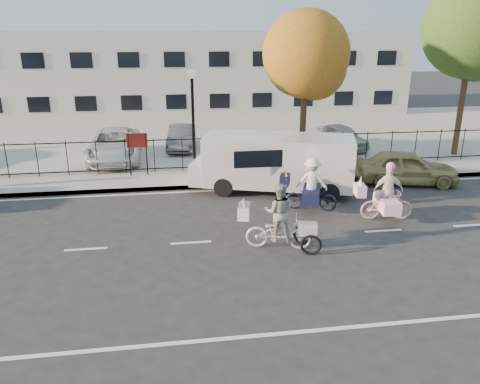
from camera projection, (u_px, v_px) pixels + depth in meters
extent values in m
plane|color=#333334|center=(191.00, 243.00, 13.79)|extent=(120.00, 120.00, 0.00)
cube|color=#A8A399|center=(185.00, 187.00, 18.50)|extent=(60.00, 0.10, 0.15)
cube|color=#A8A399|center=(184.00, 180.00, 19.48)|extent=(60.00, 2.20, 0.15)
cube|color=#A8A399|center=(179.00, 136.00, 27.82)|extent=(60.00, 15.60, 0.15)
cube|color=silver|center=(174.00, 72.00, 36.24)|extent=(34.00, 10.00, 6.00)
cylinder|color=black|center=(193.00, 127.00, 19.54)|extent=(0.12, 0.12, 4.00)
sphere|color=white|center=(192.00, 74.00, 18.84)|extent=(0.36, 0.36, 0.36)
cylinder|color=black|center=(130.00, 155.00, 19.52)|extent=(0.06, 0.06, 1.80)
cylinder|color=black|center=(147.00, 154.00, 19.61)|extent=(0.06, 0.06, 1.80)
cube|color=#59140F|center=(137.00, 140.00, 19.37)|extent=(0.85, 0.04, 0.60)
imported|color=white|center=(278.00, 232.00, 13.33)|extent=(1.97, 1.10, 0.98)
imported|color=white|center=(279.00, 212.00, 13.13)|extent=(0.97, 0.84, 1.71)
cube|color=white|center=(244.00, 211.00, 13.23)|extent=(0.47, 0.66, 0.39)
cone|color=white|center=(244.00, 201.00, 13.27)|extent=(0.15, 0.15, 0.20)
cone|color=white|center=(245.00, 204.00, 13.02)|extent=(0.15, 0.15, 0.20)
torus|color=black|center=(311.00, 245.00, 12.95)|extent=(0.61, 0.24, 0.61)
torus|color=black|center=(303.00, 234.00, 13.66)|extent=(0.61, 0.24, 0.61)
cube|color=white|center=(307.00, 228.00, 13.19)|extent=(0.62, 0.51, 0.27)
imported|color=beige|center=(387.00, 205.00, 15.37)|extent=(1.76, 0.73, 1.02)
imported|color=white|center=(388.00, 190.00, 15.20)|extent=(0.99, 0.53, 1.61)
cube|color=#FFC2DA|center=(360.00, 190.00, 15.20)|extent=(0.39, 0.60, 0.37)
cone|color=white|center=(361.00, 181.00, 15.10)|extent=(0.12, 0.12, 0.33)
cube|color=#FFC2DA|center=(387.00, 203.00, 15.35)|extent=(0.76, 1.40, 0.41)
sphere|color=pink|center=(391.00, 167.00, 14.94)|extent=(0.29, 0.29, 0.29)
imported|color=#101B37|center=(311.00, 197.00, 16.23)|extent=(1.89, 1.21, 0.94)
imported|color=white|center=(312.00, 181.00, 16.04)|extent=(1.20, 0.94, 1.64)
cube|color=black|center=(285.00, 180.00, 16.23)|extent=(0.49, 0.65, 0.37)
cone|color=gold|center=(284.00, 172.00, 16.34)|extent=(0.12, 0.25, 0.34)
cone|color=gold|center=(286.00, 176.00, 15.99)|extent=(0.12, 0.25, 0.34)
cube|color=black|center=(311.00, 194.00, 16.20)|extent=(1.01, 1.47, 0.42)
cube|color=white|center=(278.00, 160.00, 17.91)|extent=(5.97, 3.67, 1.87)
cube|color=white|center=(199.00, 177.00, 17.65)|extent=(1.10, 2.09, 0.83)
cylinder|color=black|center=(231.00, 192.00, 17.06)|extent=(0.77, 0.48, 0.73)
cylinder|color=black|center=(225.00, 178.00, 18.77)|extent=(0.77, 0.48, 0.73)
cylinder|color=black|center=(334.00, 187.00, 17.61)|extent=(0.77, 0.48, 0.73)
cylinder|color=black|center=(319.00, 174.00, 19.32)|extent=(0.77, 0.48, 0.73)
imported|color=#A19357|center=(406.00, 167.00, 19.03)|extent=(4.30, 2.54, 1.37)
imported|color=silver|center=(115.00, 145.00, 22.07)|extent=(2.57, 5.22, 1.42)
imported|color=#4D4F55|center=(182.00, 137.00, 24.18)|extent=(1.66, 3.79, 1.21)
imported|color=#A7A8AF|center=(341.00, 136.00, 24.35)|extent=(2.22, 3.84, 1.23)
cylinder|color=#442D1D|center=(303.00, 120.00, 20.95)|extent=(0.28, 0.28, 4.39)
sphere|color=#9F6219|center=(306.00, 54.00, 20.04)|extent=(3.76, 3.76, 3.76)
sphere|color=#9F6219|center=(315.00, 69.00, 20.50)|extent=(2.76, 2.76, 2.76)
cylinder|color=#442D1D|center=(461.00, 103.00, 22.48)|extent=(0.28, 0.28, 5.32)
sphere|color=#385B1E|center=(473.00, 28.00, 21.38)|extent=(4.56, 4.56, 4.56)
sphere|color=#385B1E|center=(477.00, 45.00, 21.88)|extent=(3.34, 3.34, 3.34)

